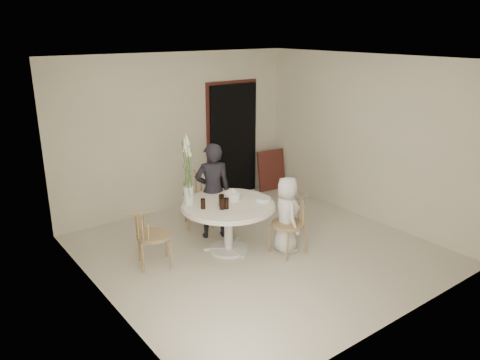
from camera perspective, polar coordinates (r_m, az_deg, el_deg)
ground at (r=6.88m, az=2.22°, el=-8.50°), size 4.50×4.50×0.00m
room_shell at (r=6.33m, az=2.40°, el=4.73°), size 4.50×4.50×4.50m
doorway at (r=8.83m, az=-0.84°, el=4.82°), size 1.00×0.10×2.10m
door_trim at (r=8.85m, az=-0.99°, el=5.24°), size 1.12×0.03×2.22m
table at (r=6.62m, az=-1.44°, el=-3.77°), size 1.33×1.33×0.73m
picture_frame at (r=9.27m, az=3.84°, el=1.22°), size 0.61×0.25×0.78m
chair_far at (r=7.63m, az=-5.25°, el=-1.42°), size 0.59×0.61×0.83m
chair_right at (r=6.71m, az=6.55°, el=-4.48°), size 0.50×0.47×0.80m
chair_left at (r=6.35m, az=-11.50°, el=-6.07°), size 0.56×0.54×0.81m
girl at (r=7.05m, az=-3.35°, el=-1.34°), size 0.64×0.54×1.48m
boy at (r=6.67m, az=5.70°, el=-4.23°), size 0.52×0.63×1.11m
birthday_cake at (r=6.69m, az=-0.96°, el=-1.97°), size 0.23×0.23×0.16m
cola_tumbler_a at (r=6.34m, az=-2.18°, el=-2.91°), size 0.08×0.08×0.16m
cola_tumbler_b at (r=6.37m, az=-1.68°, el=-2.86°), size 0.07×0.07×0.15m
cola_tumbler_c at (r=6.38m, az=-4.53°, el=-2.91°), size 0.09×0.09×0.14m
cola_tumbler_d at (r=6.46m, az=-2.28°, el=-2.50°), size 0.10×0.10×0.16m
plate_stack at (r=6.65m, az=2.86°, el=-2.36°), size 0.22×0.22×0.05m
flower_vase at (r=6.45m, az=-6.37°, el=0.62°), size 0.14×0.14×1.03m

